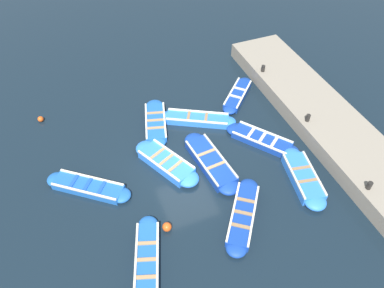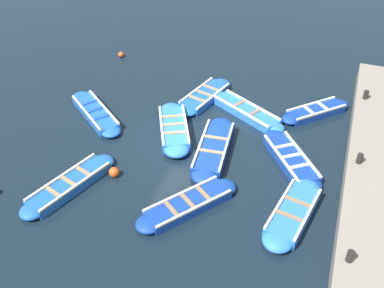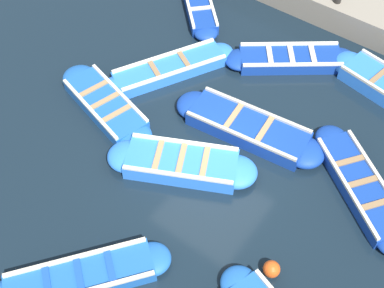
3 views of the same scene
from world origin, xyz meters
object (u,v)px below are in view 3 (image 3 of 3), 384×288
boat_end_of_row (361,186)px  boat_drifting (182,164)px  boat_broadside (80,278)px  boat_mid_row (290,59)px  boat_outer_right (170,69)px  boat_alongside (105,105)px  boat_inner_gap (199,5)px  boat_stern_in (248,128)px  buoy_orange_near (271,269)px

boat_end_of_row → boat_drifting: boat_drifting is taller
boat_broadside → boat_drifting: boat_drifting is taller
boat_mid_row → boat_outer_right: bearing=-47.2°
boat_outer_right → boat_alongside: bearing=-15.1°
boat_inner_gap → boat_drifting: (5.04, 3.11, 0.04)m
boat_inner_gap → boat_mid_row: size_ratio=0.82×
boat_alongside → boat_stern_in: boat_stern_in is taller
boat_end_of_row → boat_broadside: (5.34, -3.60, -0.01)m
boat_inner_gap → boat_stern_in: 4.96m
boat_drifting → boat_outer_right: size_ratio=0.97×
boat_mid_row → boat_drifting: boat_drifting is taller
buoy_orange_near → boat_stern_in: bearing=-140.3°
buoy_orange_near → boat_end_of_row: bearing=168.6°
boat_end_of_row → boat_mid_row: (-2.70, -3.34, 0.00)m
boat_alongside → boat_outer_right: 2.05m
boat_broadside → boat_alongside: bearing=-144.5°
boat_inner_gap → buoy_orange_near: (6.06, 6.15, 0.02)m
boat_inner_gap → boat_mid_row: boat_mid_row is taller
boat_mid_row → boat_outer_right: size_ratio=0.91×
boat_inner_gap → boat_drifting: bearing=31.7°
boat_inner_gap → boat_broadside: boat_broadside is taller
boat_stern_in → boat_drifting: (1.83, -0.67, 0.01)m
boat_alongside → boat_broadside: bearing=35.5°
boat_stern_in → buoy_orange_near: bearing=39.7°
boat_stern_in → boat_broadside: size_ratio=1.16×
buoy_orange_near → boat_inner_gap: bearing=-134.6°
boat_broadside → boat_outer_right: bearing=-159.4°
boat_mid_row → buoy_orange_near: size_ratio=9.39×
boat_outer_right → boat_stern_in: bearing=79.5°
boat_drifting → boat_stern_in: bearing=159.9°
boat_outer_right → boat_broadside: bearing=20.6°
boat_mid_row → boat_drifting: bearing=-3.5°
boat_inner_gap → boat_outer_right: bearing=19.6°
boat_mid_row → boat_broadside: size_ratio=0.98×
boat_end_of_row → boat_broadside: boat_end_of_row is taller
boat_alongside → buoy_orange_near: (1.39, 5.72, 0.02)m
boat_drifting → boat_broadside: bearing=0.4°
boat_stern_in → boat_broadside: bearing=-7.0°
boat_alongside → boat_drifting: 2.71m
boat_inner_gap → boat_broadside: 9.04m
boat_alongside → boat_broadside: size_ratio=1.03×
boat_mid_row → buoy_orange_near: (5.62, 2.75, 0.01)m
boat_mid_row → boat_stern_in: boat_stern_in is taller
boat_broadside → buoy_orange_near: boat_broadside is taller
boat_end_of_row → buoy_orange_near: size_ratio=9.58×
boat_end_of_row → boat_broadside: 6.44m
boat_drifting → boat_end_of_row: bearing=117.7°
boat_end_of_row → boat_outer_right: boat_outer_right is taller
boat_outer_right → boat_mid_row: bearing=132.8°
boat_alongside → buoy_orange_near: boat_alongside is taller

